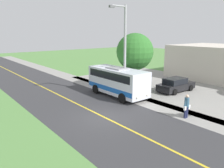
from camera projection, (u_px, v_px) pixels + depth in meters
ground_plane at (104, 117)px, 16.41m from camera, size 120.00×120.00×0.00m
road_surface at (104, 117)px, 16.41m from camera, size 8.00×100.00×0.01m
sidewalk at (151, 104)px, 19.57m from camera, size 2.40×100.00×0.01m
parking_lot_surface at (224, 97)px, 21.67m from camera, size 14.00×36.00×0.01m
road_centre_line at (104, 117)px, 16.41m from camera, size 0.16×100.00×0.00m
shuttle_bus_front at (117, 80)px, 21.67m from camera, size 2.58×6.83×2.84m
pedestrian_with_bags at (187, 105)px, 16.10m from camera, size 0.72×0.34×1.78m
street_light_pole at (124, 48)px, 20.87m from camera, size 1.97×0.24×8.59m
parked_car_near at (176, 85)px, 23.53m from camera, size 4.44×2.10×1.45m
tree_curbside at (135, 52)px, 23.37m from camera, size 3.92×3.92×6.11m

